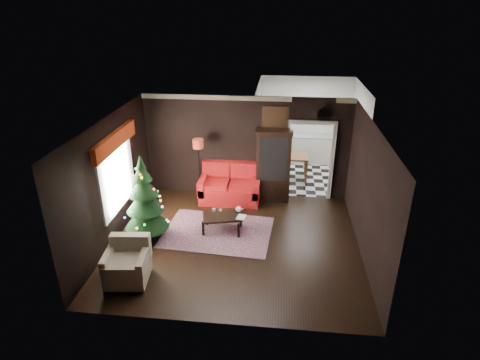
# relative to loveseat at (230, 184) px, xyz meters

# --- Properties ---
(floor) EXTENTS (5.50, 5.50, 0.00)m
(floor) POSITION_rel_loveseat_xyz_m (0.40, -2.05, -0.50)
(floor) COLOR black
(floor) RESTS_ON ground
(ceiling) EXTENTS (5.50, 5.50, 0.00)m
(ceiling) POSITION_rel_loveseat_xyz_m (0.40, -2.05, 2.30)
(ceiling) COLOR white
(ceiling) RESTS_ON ground
(wall_back) EXTENTS (5.50, 0.00, 5.50)m
(wall_back) POSITION_rel_loveseat_xyz_m (0.40, 0.45, 0.90)
(wall_back) COLOR black
(wall_back) RESTS_ON ground
(wall_front) EXTENTS (5.50, 0.00, 5.50)m
(wall_front) POSITION_rel_loveseat_xyz_m (0.40, -4.55, 0.90)
(wall_front) COLOR black
(wall_front) RESTS_ON ground
(wall_left) EXTENTS (0.00, 5.50, 5.50)m
(wall_left) POSITION_rel_loveseat_xyz_m (-2.35, -2.05, 0.90)
(wall_left) COLOR black
(wall_left) RESTS_ON ground
(wall_right) EXTENTS (0.00, 5.50, 5.50)m
(wall_right) POSITION_rel_loveseat_xyz_m (3.15, -2.05, 0.90)
(wall_right) COLOR black
(wall_right) RESTS_ON ground
(doorway) EXTENTS (1.10, 0.10, 2.10)m
(doorway) POSITION_rel_loveseat_xyz_m (2.10, 0.45, 0.55)
(doorway) COLOR silver
(doorway) RESTS_ON ground
(left_window) EXTENTS (0.05, 1.60, 1.40)m
(left_window) POSITION_rel_loveseat_xyz_m (-2.31, -1.85, 0.95)
(left_window) COLOR white
(left_window) RESTS_ON wall_left
(valance) EXTENTS (0.12, 2.10, 0.35)m
(valance) POSITION_rel_loveseat_xyz_m (-2.23, -1.85, 1.77)
(valance) COLOR maroon
(valance) RESTS_ON wall_left
(kitchen_floor) EXTENTS (3.00, 3.00, 0.00)m
(kitchen_floor) POSITION_rel_loveseat_xyz_m (2.10, 1.95, -0.50)
(kitchen_floor) COLOR silver
(kitchen_floor) RESTS_ON ground
(kitchen_window) EXTENTS (0.70, 0.06, 0.70)m
(kitchen_window) POSITION_rel_loveseat_xyz_m (2.10, 3.40, 1.20)
(kitchen_window) COLOR white
(kitchen_window) RESTS_ON ground
(rug) EXTENTS (2.63, 2.00, 0.01)m
(rug) POSITION_rel_loveseat_xyz_m (-0.08, -1.66, -0.49)
(rug) COLOR #593948
(rug) RESTS_ON ground
(loveseat) EXTENTS (1.70, 0.90, 1.00)m
(loveseat) POSITION_rel_loveseat_xyz_m (0.00, 0.00, 0.00)
(loveseat) COLOR maroon
(loveseat) RESTS_ON ground
(curio_cabinet) EXTENTS (0.90, 0.45, 1.90)m
(curio_cabinet) POSITION_rel_loveseat_xyz_m (1.15, 0.22, 0.45)
(curio_cabinet) COLOR black
(curio_cabinet) RESTS_ON ground
(floor_lamp) EXTENTS (0.36, 0.36, 1.81)m
(floor_lamp) POSITION_rel_loveseat_xyz_m (-0.82, -0.01, 0.33)
(floor_lamp) COLOR black
(floor_lamp) RESTS_ON ground
(christmas_tree) EXTENTS (1.17, 1.17, 1.88)m
(christmas_tree) POSITION_rel_loveseat_xyz_m (-1.62, -2.09, 0.55)
(christmas_tree) COLOR black
(christmas_tree) RESTS_ON ground
(armchair) EXTENTS (0.89, 0.89, 0.84)m
(armchair) POSITION_rel_loveseat_xyz_m (-1.52, -3.62, -0.04)
(armchair) COLOR #C1B291
(armchair) RESTS_ON ground
(coffee_table) EXTENTS (1.00, 0.73, 0.40)m
(coffee_table) POSITION_rel_loveseat_xyz_m (0.03, -1.61, -0.29)
(coffee_table) COLOR black
(coffee_table) RESTS_ON rug
(teapot) EXTENTS (0.18, 0.18, 0.15)m
(teapot) POSITION_rel_loveseat_xyz_m (0.38, -1.39, -0.01)
(teapot) COLOR silver
(teapot) RESTS_ON coffee_table
(cup_a) EXTENTS (0.07, 0.07, 0.05)m
(cup_a) POSITION_rel_loveseat_xyz_m (-0.04, -1.39, -0.06)
(cup_a) COLOR white
(cup_a) RESTS_ON coffee_table
(cup_b) EXTENTS (0.09, 0.09, 0.06)m
(cup_b) POSITION_rel_loveseat_xyz_m (-0.20, -1.39, -0.05)
(cup_b) COLOR white
(cup_b) RESTS_ON coffee_table
(book) EXTENTS (0.19, 0.05, 0.25)m
(book) POSITION_rel_loveseat_xyz_m (0.39, -1.62, 0.04)
(book) COLOR gray
(book) RESTS_ON coffee_table
(wall_clock) EXTENTS (0.32, 0.32, 0.06)m
(wall_clock) POSITION_rel_loveseat_xyz_m (2.35, 0.40, 1.88)
(wall_clock) COLOR silver
(wall_clock) RESTS_ON wall_back
(painting) EXTENTS (0.62, 0.05, 0.52)m
(painting) POSITION_rel_loveseat_xyz_m (1.15, 0.41, 1.75)
(painting) COLOR #B57C3B
(painting) RESTS_ON wall_back
(kitchen_counter) EXTENTS (1.80, 0.60, 0.90)m
(kitchen_counter) POSITION_rel_loveseat_xyz_m (2.10, 3.15, -0.05)
(kitchen_counter) COLOR silver
(kitchen_counter) RESTS_ON ground
(kitchen_table) EXTENTS (0.70, 0.70, 0.75)m
(kitchen_table) POSITION_rel_loveseat_xyz_m (1.80, 1.65, -0.12)
(kitchen_table) COLOR brown
(kitchen_table) RESTS_ON ground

